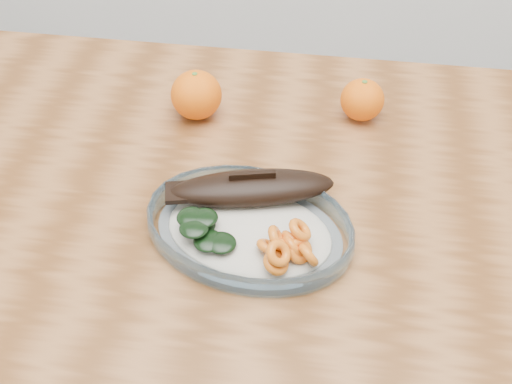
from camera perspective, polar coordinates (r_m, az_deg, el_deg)
dining_table at (r=0.92m, az=-2.06°, el=-5.93°), size 1.20×0.80×0.75m
plated_meal at (r=0.81m, az=-0.60°, el=-2.89°), size 0.56×0.56×0.08m
orange_left at (r=0.99m, az=-5.33°, el=8.59°), size 0.08×0.08×0.08m
orange_right at (r=1.00m, az=9.42°, el=8.10°), size 0.07×0.07×0.07m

